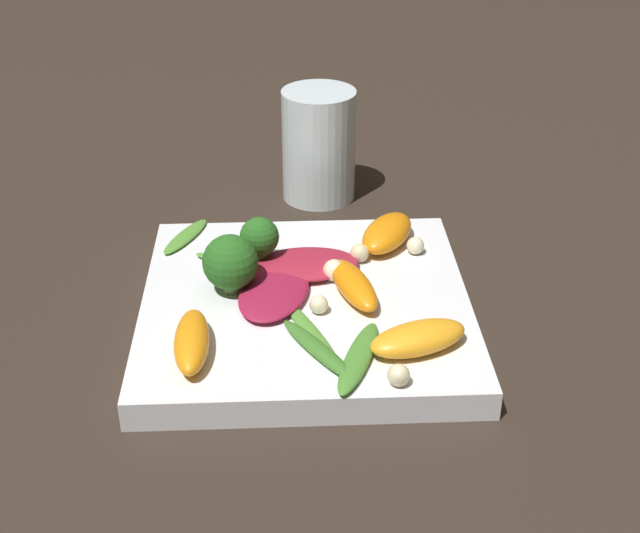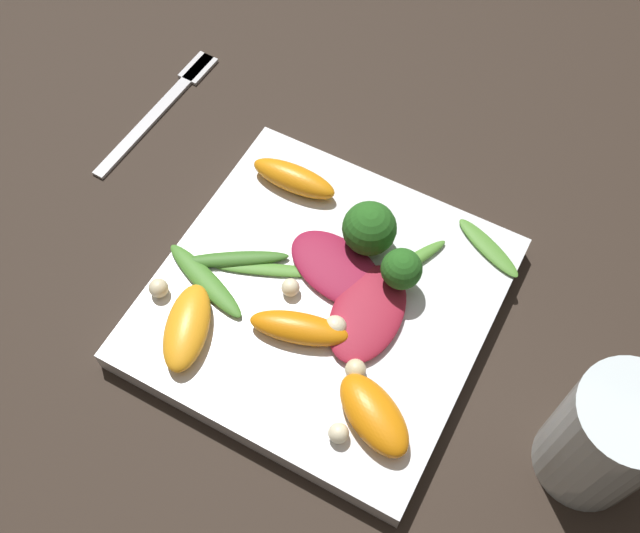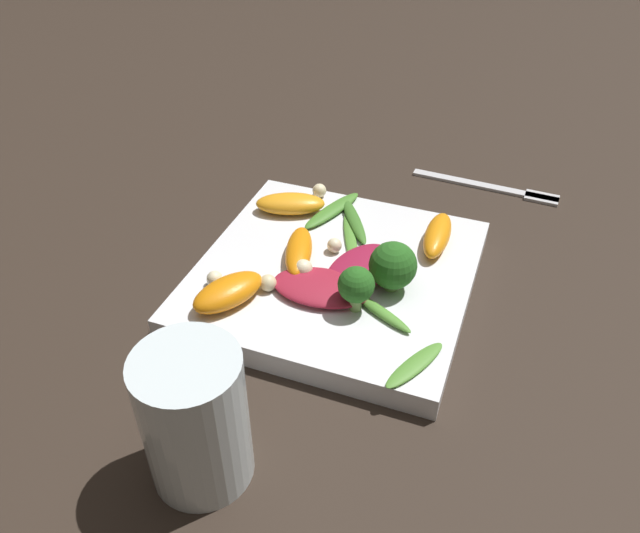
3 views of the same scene
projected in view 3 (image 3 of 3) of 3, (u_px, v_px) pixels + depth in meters
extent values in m
plane|color=#2D231C|center=(335.00, 285.00, 0.59)|extent=(2.40, 2.40, 0.00)
cube|color=white|center=(335.00, 276.00, 0.58)|extent=(0.25, 0.25, 0.02)
cylinder|color=silver|center=(195.00, 419.00, 0.40)|extent=(0.07, 0.07, 0.11)
cube|color=silver|center=(484.00, 185.00, 0.73)|extent=(0.17, 0.02, 0.01)
cube|color=silver|center=(542.00, 197.00, 0.71)|extent=(0.04, 0.02, 0.01)
ellipsoid|color=maroon|center=(322.00, 288.00, 0.54)|extent=(0.09, 0.06, 0.01)
ellipsoid|color=maroon|center=(361.00, 267.00, 0.57)|extent=(0.07, 0.10, 0.01)
ellipsoid|color=orange|center=(437.00, 235.00, 0.60)|extent=(0.03, 0.07, 0.02)
ellipsoid|color=orange|center=(297.00, 253.00, 0.58)|extent=(0.04, 0.08, 0.02)
ellipsoid|color=orange|center=(228.00, 292.00, 0.53)|extent=(0.06, 0.08, 0.02)
ellipsoid|color=orange|center=(290.00, 204.00, 0.64)|extent=(0.08, 0.05, 0.02)
cylinder|color=#84AD5B|center=(355.00, 300.00, 0.53)|extent=(0.01, 0.01, 0.02)
sphere|color=#26601E|center=(356.00, 285.00, 0.51)|extent=(0.03, 0.03, 0.03)
cylinder|color=#84AD5B|center=(391.00, 282.00, 0.55)|extent=(0.01, 0.01, 0.01)
sphere|color=#26601E|center=(393.00, 265.00, 0.54)|extent=(0.04, 0.04, 0.04)
ellipsoid|color=#518E33|center=(382.00, 312.00, 0.52)|extent=(0.06, 0.04, 0.01)
ellipsoid|color=#47842D|center=(332.00, 210.00, 0.64)|extent=(0.04, 0.09, 0.01)
ellipsoid|color=#3D7528|center=(354.00, 220.00, 0.63)|extent=(0.06, 0.08, 0.01)
ellipsoid|color=#518E33|center=(352.00, 239.00, 0.61)|extent=(0.05, 0.09, 0.00)
ellipsoid|color=#518E33|center=(415.00, 365.00, 0.48)|extent=(0.04, 0.07, 0.00)
sphere|color=beige|center=(268.00, 283.00, 0.55)|extent=(0.02, 0.02, 0.02)
sphere|color=beige|center=(319.00, 191.00, 0.67)|extent=(0.01, 0.01, 0.01)
sphere|color=beige|center=(334.00, 245.00, 0.59)|extent=(0.01, 0.01, 0.01)
sphere|color=beige|center=(303.00, 269.00, 0.56)|extent=(0.02, 0.02, 0.02)
sphere|color=beige|center=(215.00, 279.00, 0.55)|extent=(0.01, 0.01, 0.01)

